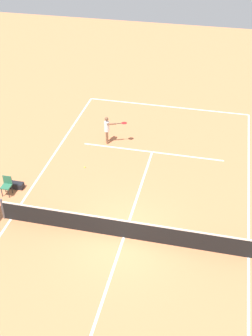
# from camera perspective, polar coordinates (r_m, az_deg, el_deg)

# --- Properties ---
(ground_plane) EXTENTS (60.00, 60.00, 0.00)m
(ground_plane) POSITION_cam_1_polar(r_m,az_deg,el_deg) (18.72, -0.30, -8.99)
(ground_plane) COLOR #D37A4C
(court_lines) EXTENTS (10.38, 24.85, 0.01)m
(court_lines) POSITION_cam_1_polar(r_m,az_deg,el_deg) (18.72, -0.30, -8.98)
(court_lines) COLOR white
(court_lines) RESTS_ON ground
(tennis_net) EXTENTS (10.98, 0.10, 1.07)m
(tennis_net) POSITION_cam_1_polar(r_m,az_deg,el_deg) (18.38, -0.30, -7.87)
(tennis_net) COLOR #4C4C51
(tennis_net) RESTS_ON ground
(player_serving) EXTENTS (1.28, 0.59, 1.61)m
(player_serving) POSITION_cam_1_polar(r_m,az_deg,el_deg) (24.31, -2.39, 5.24)
(player_serving) COLOR brown
(player_serving) RESTS_ON ground
(tennis_ball) EXTENTS (0.07, 0.07, 0.07)m
(tennis_ball) POSITION_cam_1_polar(r_m,az_deg,el_deg) (22.78, -5.39, 0.10)
(tennis_ball) COLOR #CCE033
(tennis_ball) RESTS_ON ground
(courtside_chair_mid) EXTENTS (0.44, 0.46, 0.95)m
(courtside_chair_mid) POSITION_cam_1_polar(r_m,az_deg,el_deg) (21.39, -15.23, -2.11)
(courtside_chair_mid) COLOR #262626
(courtside_chair_mid) RESTS_ON ground
(equipment_bag) EXTENTS (0.76, 0.32, 0.30)m
(equipment_bag) POSITION_cam_1_polar(r_m,az_deg,el_deg) (21.91, -14.11, -2.17)
(equipment_bag) COLOR black
(equipment_bag) RESTS_ON ground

